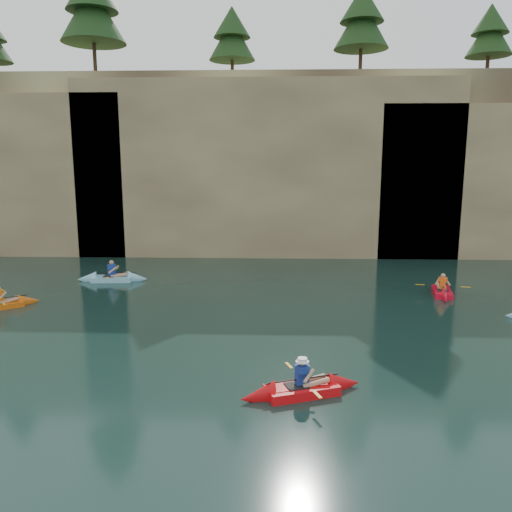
{
  "coord_description": "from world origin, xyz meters",
  "views": [
    {
      "loc": [
        2.48,
        -9.62,
        5.88
      ],
      "look_at": [
        1.92,
        5.97,
        3.0
      ],
      "focal_mm": 35.0,
      "sensor_mm": 36.0,
      "label": 1
    }
  ],
  "objects": [
    {
      "name": "ground",
      "position": [
        0.0,
        0.0,
        0.0
      ],
      "size": [
        160.0,
        160.0,
        0.0
      ],
      "primitive_type": "plane",
      "color": "black",
      "rests_on": "ground"
    },
    {
      "name": "cliff",
      "position": [
        0.0,
        30.0,
        6.0
      ],
      "size": [
        70.0,
        16.0,
        12.0
      ],
      "primitive_type": "cube",
      "color": "tan",
      "rests_on": "ground"
    },
    {
      "name": "cliff_slab_center",
      "position": [
        2.0,
        22.6,
        5.7
      ],
      "size": [
        24.0,
        2.4,
        11.4
      ],
      "primitive_type": "cube",
      "color": "tan",
      "rests_on": "ground"
    },
    {
      "name": "sea_cave_center",
      "position": [
        -4.0,
        21.95,
        1.6
      ],
      "size": [
        3.5,
        1.0,
        3.2
      ],
      "primitive_type": "cube",
      "color": "black",
      "rests_on": "ground"
    },
    {
      "name": "sea_cave_east",
      "position": [
        10.0,
        21.95,
        2.25
      ],
      "size": [
        5.0,
        1.0,
        4.5
      ],
      "primitive_type": "cube",
      "color": "black",
      "rests_on": "ground"
    },
    {
      "name": "cliff_pines",
      "position": [
        0.0,
        25.0,
        15.91
      ],
      "size": [
        56.0,
        6.0,
        7.83
      ],
      "primitive_type": null,
      "color": "black",
      "rests_on": "cliff"
    },
    {
      "name": "main_kayaker",
      "position": [
        3.23,
        2.47,
        0.16
      ],
      "size": [
        3.38,
        2.16,
        1.23
      ],
      "rotation": [
        0.0,
        0.0,
        0.35
      ],
      "color": "red",
      "rests_on": "ground"
    },
    {
      "name": "kayaker_orange",
      "position": [
        -8.84,
        9.89,
        0.15
      ],
      "size": [
        2.88,
        2.53,
        1.19
      ],
      "rotation": [
        0.0,
        0.0,
        0.68
      ],
      "color": "#E25D0E",
      "rests_on": "ground"
    },
    {
      "name": "kayaker_red_far",
      "position": [
        10.21,
        12.81,
        0.15
      ],
      "size": [
        2.37,
        3.4,
        1.22
      ],
      "rotation": [
        0.0,
        0.0,
        1.37
      ],
      "color": "red",
      "rests_on": "ground"
    },
    {
      "name": "kayaker_ltblue_mid",
      "position": [
        -5.74,
        14.86,
        0.16
      ],
      "size": [
        3.57,
        2.62,
        1.34
      ],
      "rotation": [
        0.0,
        0.0,
        0.08
      ],
      "color": "#87CCE3",
      "rests_on": "ground"
    }
  ]
}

